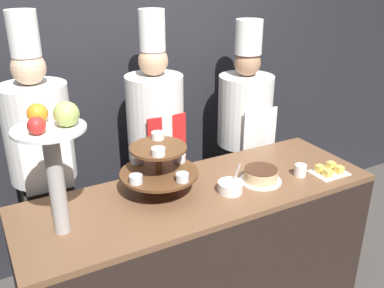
{
  "coord_description": "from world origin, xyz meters",
  "views": [
    {
      "loc": [
        -1.06,
        -1.51,
        2.11
      ],
      "look_at": [
        0.0,
        0.45,
        1.16
      ],
      "focal_mm": 40.0,
      "sensor_mm": 36.0,
      "label": 1
    }
  ],
  "objects_px": {
    "cake_square_tray": "(329,171)",
    "chef_center_left": "(156,140)",
    "cup_white": "(300,170)",
    "chef_center_right": "(244,129)",
    "serving_bowl_near": "(230,187)",
    "chef_left": "(42,160)",
    "tiered_stand": "(159,167)",
    "fruit_pedestal": "(54,148)",
    "cake_round": "(261,175)"
  },
  "relations": [
    {
      "from": "cup_white",
      "to": "cake_round",
      "type": "bearing_deg",
      "value": 167.49
    },
    {
      "from": "cake_round",
      "to": "chef_center_right",
      "type": "bearing_deg",
      "value": 62.22
    },
    {
      "from": "cup_white",
      "to": "chef_center_right",
      "type": "relative_size",
      "value": 0.04
    },
    {
      "from": "chef_left",
      "to": "chef_center_right",
      "type": "height_order",
      "value": "chef_left"
    },
    {
      "from": "cake_square_tray",
      "to": "chef_center_right",
      "type": "distance_m",
      "value": 0.8
    },
    {
      "from": "fruit_pedestal",
      "to": "cake_square_tray",
      "type": "distance_m",
      "value": 1.64
    },
    {
      "from": "chef_left",
      "to": "serving_bowl_near",
      "type": "bearing_deg",
      "value": -38.66
    },
    {
      "from": "chef_center_left",
      "to": "chef_center_right",
      "type": "xyz_separation_m",
      "value": [
        0.73,
        0.0,
        -0.05
      ]
    },
    {
      "from": "cup_white",
      "to": "chef_center_right",
      "type": "xyz_separation_m",
      "value": [
        0.11,
        0.74,
        -0.0
      ]
    },
    {
      "from": "cake_square_tray",
      "to": "cup_white",
      "type": "bearing_deg",
      "value": 161.2
    },
    {
      "from": "cake_round",
      "to": "cup_white",
      "type": "height_order",
      "value": "cake_round"
    },
    {
      "from": "cake_round",
      "to": "chef_center_right",
      "type": "distance_m",
      "value": 0.77
    },
    {
      "from": "serving_bowl_near",
      "to": "chef_center_left",
      "type": "height_order",
      "value": "chef_center_left"
    },
    {
      "from": "tiered_stand",
      "to": "serving_bowl_near",
      "type": "distance_m",
      "value": 0.42
    },
    {
      "from": "tiered_stand",
      "to": "chef_left",
      "type": "distance_m",
      "value": 0.74
    },
    {
      "from": "tiered_stand",
      "to": "chef_left",
      "type": "bearing_deg",
      "value": 135.69
    },
    {
      "from": "cup_white",
      "to": "tiered_stand",
      "type": "bearing_deg",
      "value": 165.11
    },
    {
      "from": "cake_square_tray",
      "to": "serving_bowl_near",
      "type": "height_order",
      "value": "serving_bowl_near"
    },
    {
      "from": "cake_square_tray",
      "to": "chef_center_left",
      "type": "distance_m",
      "value": 1.14
    },
    {
      "from": "cake_round",
      "to": "chef_left",
      "type": "xyz_separation_m",
      "value": [
        -1.11,
        0.68,
        0.07
      ]
    },
    {
      "from": "fruit_pedestal",
      "to": "cake_round",
      "type": "xyz_separation_m",
      "value": [
        1.14,
        -0.05,
        -0.4
      ]
    },
    {
      "from": "chef_center_left",
      "to": "chef_left",
      "type": "bearing_deg",
      "value": 180.0
    },
    {
      "from": "cake_round",
      "to": "cake_square_tray",
      "type": "xyz_separation_m",
      "value": [
        0.43,
        -0.12,
        -0.02
      ]
    },
    {
      "from": "chef_center_left",
      "to": "serving_bowl_near",
      "type": "bearing_deg",
      "value": -78.64
    },
    {
      "from": "cup_white",
      "to": "chef_center_left",
      "type": "height_order",
      "value": "chef_center_left"
    },
    {
      "from": "fruit_pedestal",
      "to": "tiered_stand",
      "type": "bearing_deg",
      "value": 12.05
    },
    {
      "from": "chef_left",
      "to": "chef_center_left",
      "type": "bearing_deg",
      "value": -0.0
    },
    {
      "from": "cake_square_tray",
      "to": "serving_bowl_near",
      "type": "bearing_deg",
      "value": 171.81
    },
    {
      "from": "tiered_stand",
      "to": "chef_center_right",
      "type": "xyz_separation_m",
      "value": [
        0.94,
        0.52,
        -0.13
      ]
    },
    {
      "from": "tiered_stand",
      "to": "fruit_pedestal",
      "type": "distance_m",
      "value": 0.63
    },
    {
      "from": "chef_center_left",
      "to": "cup_white",
      "type": "bearing_deg",
      "value": -49.8
    },
    {
      "from": "tiered_stand",
      "to": "chef_left",
      "type": "xyz_separation_m",
      "value": [
        -0.53,
        0.52,
        -0.05
      ]
    },
    {
      "from": "chef_center_right",
      "to": "cake_round",
      "type": "bearing_deg",
      "value": -117.78
    },
    {
      "from": "serving_bowl_near",
      "to": "chef_center_right",
      "type": "bearing_deg",
      "value": 50.16
    },
    {
      "from": "cake_round",
      "to": "fruit_pedestal",
      "type": "bearing_deg",
      "value": 177.67
    },
    {
      "from": "chef_left",
      "to": "chef_center_right",
      "type": "xyz_separation_m",
      "value": [
        1.47,
        0.0,
        -0.07
      ]
    },
    {
      "from": "cake_round",
      "to": "tiered_stand",
      "type": "bearing_deg",
      "value": 164.08
    },
    {
      "from": "cake_square_tray",
      "to": "serving_bowl_near",
      "type": "xyz_separation_m",
      "value": [
        -0.66,
        0.1,
        0.01
      ]
    },
    {
      "from": "chef_left",
      "to": "chef_center_right",
      "type": "distance_m",
      "value": 1.47
    },
    {
      "from": "cake_round",
      "to": "cake_square_tray",
      "type": "relative_size",
      "value": 1.17
    },
    {
      "from": "tiered_stand",
      "to": "chef_center_left",
      "type": "relative_size",
      "value": 0.24
    },
    {
      "from": "chef_center_left",
      "to": "tiered_stand",
      "type": "bearing_deg",
      "value": -112.03
    },
    {
      "from": "cup_white",
      "to": "serving_bowl_near",
      "type": "relative_size",
      "value": 0.44
    },
    {
      "from": "tiered_stand",
      "to": "serving_bowl_near",
      "type": "height_order",
      "value": "tiered_stand"
    },
    {
      "from": "chef_center_right",
      "to": "chef_center_left",
      "type": "bearing_deg",
      "value": -180.0
    },
    {
      "from": "cake_square_tray",
      "to": "chef_center_left",
      "type": "xyz_separation_m",
      "value": [
        -0.8,
        0.8,
        0.07
      ]
    },
    {
      "from": "tiered_stand",
      "to": "serving_bowl_near",
      "type": "relative_size",
      "value": 2.66
    },
    {
      "from": "fruit_pedestal",
      "to": "cup_white",
      "type": "distance_m",
      "value": 1.45
    },
    {
      "from": "chef_center_right",
      "to": "tiered_stand",
      "type": "bearing_deg",
      "value": -151.15
    },
    {
      "from": "fruit_pedestal",
      "to": "cup_white",
      "type": "relative_size",
      "value": 8.91
    }
  ]
}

